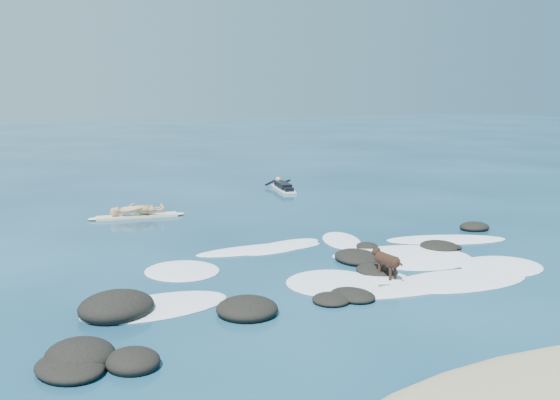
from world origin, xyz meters
TOP-DOWN VIEW (x-y plane):
  - ground at (0.00, 0.00)m, footprint 160.00×160.00m
  - reef_rocks at (-2.42, -1.78)m, footprint 13.68×6.27m
  - breaking_foam at (1.15, -0.61)m, footprint 12.19×6.53m
  - standing_surfer_rig at (-2.57, 7.59)m, footprint 3.19×0.88m
  - paddling_surfer_rig at (4.41, 10.87)m, footprint 1.25×2.64m
  - dog at (0.91, -1.72)m, footprint 0.32×1.08m

SIDE VIEW (x-z plane):
  - ground at x=0.00m, z-range 0.00..0.00m
  - breaking_foam at x=1.15m, z-range -0.05..0.07m
  - reef_rocks at x=-2.42m, z-range -0.19..0.38m
  - paddling_surfer_rig at x=4.41m, z-range -0.07..0.38m
  - dog at x=0.91m, z-range 0.11..0.79m
  - standing_surfer_rig at x=-2.57m, z-range -0.19..1.62m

